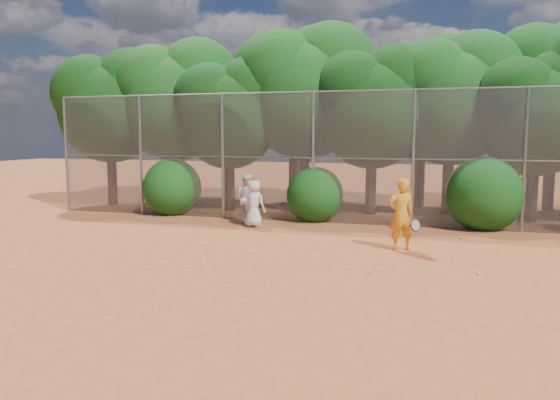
% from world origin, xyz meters
% --- Properties ---
extents(ground, '(80.00, 80.00, 0.00)m').
position_xyz_m(ground, '(0.00, 0.00, 0.00)').
color(ground, '#AB5226').
rests_on(ground, ground).
extents(fence_back, '(20.05, 0.09, 4.03)m').
position_xyz_m(fence_back, '(-0.12, 6.00, 2.05)').
color(fence_back, gray).
rests_on(fence_back, ground).
extents(tree_0, '(4.38, 3.81, 6.00)m').
position_xyz_m(tree_0, '(-9.44, 8.04, 3.93)').
color(tree_0, black).
rests_on(tree_0, ground).
extents(tree_1, '(4.64, 4.03, 6.35)m').
position_xyz_m(tree_1, '(-6.94, 8.54, 4.16)').
color(tree_1, black).
rests_on(tree_1, ground).
extents(tree_2, '(3.99, 3.47, 5.47)m').
position_xyz_m(tree_2, '(-4.45, 7.83, 3.58)').
color(tree_2, black).
rests_on(tree_2, ground).
extents(tree_3, '(4.89, 4.26, 6.70)m').
position_xyz_m(tree_3, '(-1.94, 8.84, 4.40)').
color(tree_3, black).
rests_on(tree_3, ground).
extents(tree_4, '(4.19, 3.64, 5.73)m').
position_xyz_m(tree_4, '(0.55, 8.24, 3.76)').
color(tree_4, black).
rests_on(tree_4, ground).
extents(tree_5, '(4.51, 3.92, 6.17)m').
position_xyz_m(tree_5, '(3.06, 9.04, 4.05)').
color(tree_5, black).
rests_on(tree_5, ground).
extents(tree_6, '(3.86, 3.36, 5.29)m').
position_xyz_m(tree_6, '(5.55, 8.03, 3.47)').
color(tree_6, black).
rests_on(tree_6, ground).
extents(tree_9, '(4.83, 4.20, 6.62)m').
position_xyz_m(tree_9, '(-7.94, 10.84, 4.34)').
color(tree_9, black).
rests_on(tree_9, ground).
extents(tree_10, '(5.15, 4.48, 7.06)m').
position_xyz_m(tree_10, '(-2.93, 11.05, 4.63)').
color(tree_10, black).
rests_on(tree_10, ground).
extents(tree_11, '(4.64, 4.03, 6.35)m').
position_xyz_m(tree_11, '(2.06, 10.64, 4.16)').
color(tree_11, black).
rests_on(tree_11, ground).
extents(tree_12, '(5.02, 4.37, 6.88)m').
position_xyz_m(tree_12, '(6.56, 11.24, 4.51)').
color(tree_12, black).
rests_on(tree_12, ground).
extents(bush_0, '(2.00, 2.00, 2.00)m').
position_xyz_m(bush_0, '(-6.00, 6.30, 1.00)').
color(bush_0, '#104312').
rests_on(bush_0, ground).
extents(bush_1, '(1.80, 1.80, 1.80)m').
position_xyz_m(bush_1, '(-1.00, 6.30, 0.90)').
color(bush_1, '#104312').
rests_on(bush_1, ground).
extents(bush_2, '(2.20, 2.20, 2.20)m').
position_xyz_m(bush_2, '(4.00, 6.30, 1.10)').
color(bush_2, '#104312').
rests_on(bush_2, ground).
extents(player_yellow, '(0.85, 0.65, 1.71)m').
position_xyz_m(player_yellow, '(1.95, 2.57, 0.85)').
color(player_yellow, orange).
rests_on(player_yellow, ground).
extents(player_teen, '(0.79, 0.63, 1.44)m').
position_xyz_m(player_teen, '(-2.44, 4.64, 0.72)').
color(player_teen, white).
rests_on(player_teen, ground).
extents(player_white, '(0.90, 0.80, 1.51)m').
position_xyz_m(player_white, '(-2.96, 5.40, 0.76)').
color(player_white, white).
rests_on(player_white, ground).
extents(ball_0, '(0.07, 0.07, 0.07)m').
position_xyz_m(ball_0, '(1.54, 0.17, 0.03)').
color(ball_0, '#D6EF2B').
rests_on(ball_0, ground).
extents(ball_1, '(0.07, 0.07, 0.07)m').
position_xyz_m(ball_1, '(1.07, 0.37, 0.03)').
color(ball_1, '#D6EF2B').
rests_on(ball_1, ground).
extents(ball_2, '(0.07, 0.07, 0.07)m').
position_xyz_m(ball_2, '(3.58, 0.72, 0.03)').
color(ball_2, '#D6EF2B').
rests_on(ball_2, ground).
extents(ball_3, '(0.07, 0.07, 0.07)m').
position_xyz_m(ball_3, '(-0.53, 1.15, 0.03)').
color(ball_3, '#D6EF2B').
rests_on(ball_3, ground).
extents(ball_4, '(0.07, 0.07, 0.07)m').
position_xyz_m(ball_4, '(3.35, 4.47, 0.03)').
color(ball_4, '#D6EF2B').
rests_on(ball_4, ground).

